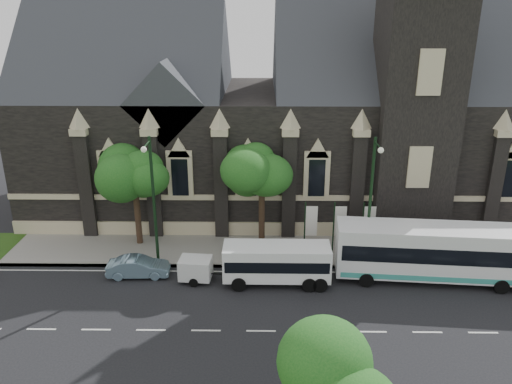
{
  "coord_description": "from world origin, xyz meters",
  "views": [
    {
      "loc": [
        3.02,
        -22.96,
        16.52
      ],
      "look_at": [
        2.65,
        6.0,
        5.83
      ],
      "focal_mm": 35.28,
      "sensor_mm": 36.0,
      "label": 1
    }
  ],
  "objects_px": {
    "banner_flag_center": "(338,224)",
    "box_trailer": "(196,268)",
    "banner_flag_left": "(309,224)",
    "banner_flag_right": "(367,224)",
    "tree_walk_left": "(137,170)",
    "tree_walk_right": "(265,169)",
    "tree_park_east": "(355,384)",
    "street_lamp_mid": "(153,196)",
    "tour_coach": "(437,252)",
    "shuttle_bus": "(277,262)",
    "street_lamp_near": "(371,197)",
    "sedan": "(138,267)"
  },
  "relations": [
    {
      "from": "banner_flag_center",
      "to": "box_trailer",
      "type": "relative_size",
      "value": 1.35
    },
    {
      "from": "box_trailer",
      "to": "banner_flag_left",
      "type": "bearing_deg",
      "value": 31.22
    },
    {
      "from": "banner_flag_left",
      "to": "banner_flag_right",
      "type": "relative_size",
      "value": 1.0
    },
    {
      "from": "tree_walk_left",
      "to": "banner_flag_left",
      "type": "height_order",
      "value": "tree_walk_left"
    },
    {
      "from": "tree_walk_left",
      "to": "box_trailer",
      "type": "bearing_deg",
      "value": -49.45
    },
    {
      "from": "tree_walk_right",
      "to": "banner_flag_left",
      "type": "bearing_deg",
      "value": -29.1
    },
    {
      "from": "tree_park_east",
      "to": "banner_flag_center",
      "type": "distance_m",
      "value": 18.58
    },
    {
      "from": "banner_flag_left",
      "to": "box_trailer",
      "type": "height_order",
      "value": "banner_flag_left"
    },
    {
      "from": "street_lamp_mid",
      "to": "tour_coach",
      "type": "height_order",
      "value": "street_lamp_mid"
    },
    {
      "from": "tree_park_east",
      "to": "shuttle_bus",
      "type": "xyz_separation_m",
      "value": [
        -2.2,
        14.46,
        -3.12
      ]
    },
    {
      "from": "tree_park_east",
      "to": "tree_walk_left",
      "type": "bearing_deg",
      "value": 120.87
    },
    {
      "from": "tree_walk_right",
      "to": "shuttle_bus",
      "type": "relative_size",
      "value": 1.16
    },
    {
      "from": "banner_flag_right",
      "to": "shuttle_bus",
      "type": "height_order",
      "value": "banner_flag_right"
    },
    {
      "from": "street_lamp_near",
      "to": "banner_flag_right",
      "type": "relative_size",
      "value": 2.25
    },
    {
      "from": "tree_park_east",
      "to": "sedan",
      "type": "xyz_separation_m",
      "value": [
        -11.18,
        15.18,
        -3.96
      ]
    },
    {
      "from": "banner_flag_center",
      "to": "sedan",
      "type": "xyz_separation_m",
      "value": [
        -13.29,
        -3.15,
        -1.72
      ]
    },
    {
      "from": "banner_flag_right",
      "to": "sedan",
      "type": "distance_m",
      "value": 15.7
    },
    {
      "from": "tree_walk_right",
      "to": "street_lamp_near",
      "type": "xyz_separation_m",
      "value": [
        6.79,
        -3.62,
        -0.71
      ]
    },
    {
      "from": "tree_walk_right",
      "to": "tree_walk_left",
      "type": "height_order",
      "value": "tree_walk_right"
    },
    {
      "from": "tree_walk_left",
      "to": "street_lamp_mid",
      "type": "height_order",
      "value": "street_lamp_mid"
    },
    {
      "from": "shuttle_bus",
      "to": "tree_park_east",
      "type": "bearing_deg",
      "value": -81.17
    },
    {
      "from": "street_lamp_mid",
      "to": "tree_walk_left",
      "type": "bearing_deg",
      "value": 116.47
    },
    {
      "from": "banner_flag_left",
      "to": "banner_flag_center",
      "type": "distance_m",
      "value": 2.0
    },
    {
      "from": "street_lamp_near",
      "to": "street_lamp_mid",
      "type": "xyz_separation_m",
      "value": [
        -14.0,
        0.0,
        0.0
      ]
    },
    {
      "from": "tree_park_east",
      "to": "street_lamp_near",
      "type": "bearing_deg",
      "value": 76.89
    },
    {
      "from": "street_lamp_mid",
      "to": "tour_coach",
      "type": "relative_size",
      "value": 0.71
    },
    {
      "from": "banner_flag_right",
      "to": "shuttle_bus",
      "type": "xyz_separation_m",
      "value": [
        -6.31,
        -3.86,
        -0.88
      ]
    },
    {
      "from": "tree_park_east",
      "to": "banner_flag_left",
      "type": "height_order",
      "value": "tree_park_east"
    },
    {
      "from": "banner_flag_right",
      "to": "tour_coach",
      "type": "relative_size",
      "value": 0.31
    },
    {
      "from": "banner_flag_right",
      "to": "shuttle_bus",
      "type": "distance_m",
      "value": 7.45
    },
    {
      "from": "banner_flag_center",
      "to": "street_lamp_near",
      "type": "bearing_deg",
      "value": -48.07
    },
    {
      "from": "tree_walk_left",
      "to": "tour_coach",
      "type": "bearing_deg",
      "value": -14.25
    },
    {
      "from": "tree_walk_right",
      "to": "sedan",
      "type": "bearing_deg",
      "value": -149.4
    },
    {
      "from": "tree_park_east",
      "to": "street_lamp_near",
      "type": "height_order",
      "value": "street_lamp_near"
    },
    {
      "from": "tree_walk_right",
      "to": "banner_flag_left",
      "type": "distance_m",
      "value": 4.92
    },
    {
      "from": "banner_flag_center",
      "to": "banner_flag_right",
      "type": "relative_size",
      "value": 1.0
    },
    {
      "from": "tree_walk_right",
      "to": "banner_flag_left",
      "type": "relative_size",
      "value": 1.95
    },
    {
      "from": "tree_park_east",
      "to": "box_trailer",
      "type": "bearing_deg",
      "value": 116.71
    },
    {
      "from": "tour_coach",
      "to": "banner_flag_right",
      "type": "bearing_deg",
      "value": 143.41
    },
    {
      "from": "tree_park_east",
      "to": "tree_walk_right",
      "type": "bearing_deg",
      "value": 98.42
    },
    {
      "from": "banner_flag_right",
      "to": "box_trailer",
      "type": "distance_m",
      "value": 12.15
    },
    {
      "from": "banner_flag_left",
      "to": "banner_flag_center",
      "type": "height_order",
      "value": "same"
    },
    {
      "from": "tour_coach",
      "to": "sedan",
      "type": "relative_size",
      "value": 3.17
    },
    {
      "from": "street_lamp_near",
      "to": "banner_flag_right",
      "type": "bearing_deg",
      "value": 81.44
    },
    {
      "from": "street_lamp_mid",
      "to": "banner_flag_right",
      "type": "xyz_separation_m",
      "value": [
        14.29,
        1.91,
        -2.73
      ]
    },
    {
      "from": "tree_park_east",
      "to": "banner_flag_right",
      "type": "bearing_deg",
      "value": 77.35
    },
    {
      "from": "tree_walk_left",
      "to": "street_lamp_mid",
      "type": "distance_m",
      "value": 4.08
    },
    {
      "from": "tour_coach",
      "to": "banner_flag_left",
      "type": "bearing_deg",
      "value": 161.6
    },
    {
      "from": "banner_flag_right",
      "to": "sedan",
      "type": "relative_size",
      "value": 1.0
    },
    {
      "from": "street_lamp_mid",
      "to": "banner_flag_left",
      "type": "distance_m",
      "value": 10.81
    }
  ]
}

